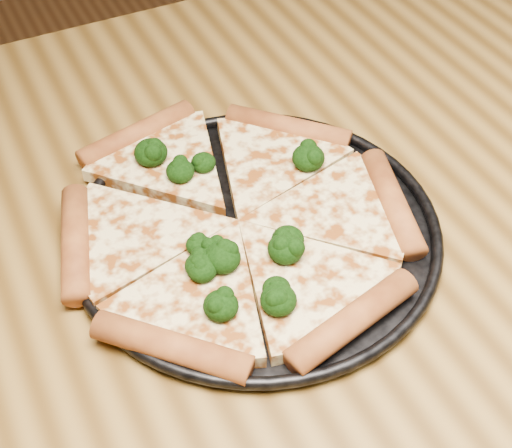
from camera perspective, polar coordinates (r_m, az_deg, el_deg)
name	(u,v)px	position (r m, az deg, el deg)	size (l,w,h in m)	color
dining_table	(331,293)	(0.76, 5.73, -5.25)	(1.20, 0.90, 0.75)	brown
pizza_pan	(256,230)	(0.68, 0.00, -0.50)	(0.34, 0.34, 0.02)	black
pizza	(236,220)	(0.67, -1.54, 0.31)	(0.34, 0.35, 0.03)	beige
broccoli_florets	(234,228)	(0.65, -1.73, -0.33)	(0.18, 0.25, 0.02)	black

